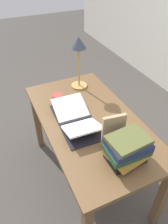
% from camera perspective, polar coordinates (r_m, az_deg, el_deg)
% --- Properties ---
extents(ground_plane, '(12.00, 12.00, 0.00)m').
position_cam_1_polar(ground_plane, '(2.30, 1.16, -16.34)').
color(ground_plane, '#47423D').
extents(reading_desk, '(1.35, 0.73, 0.76)m').
position_cam_1_polar(reading_desk, '(1.81, 1.42, -4.42)').
color(reading_desk, brown).
rests_on(reading_desk, ground_plane).
extents(open_book, '(0.55, 0.30, 0.09)m').
position_cam_1_polar(open_book, '(1.70, -2.14, -1.83)').
color(open_book, black).
rests_on(open_book, reading_desk).
extents(book_stack_tall, '(0.23, 0.27, 0.20)m').
position_cam_1_polar(book_stack_tall, '(1.40, 11.13, -9.43)').
color(book_stack_tall, black).
rests_on(book_stack_tall, reading_desk).
extents(book_standing_upright, '(0.05, 0.16, 0.24)m').
position_cam_1_polar(book_standing_upright, '(1.49, 7.68, -4.59)').
color(book_standing_upright, tan).
rests_on(book_standing_upright, reading_desk).
extents(reading_lamp, '(0.15, 0.15, 0.48)m').
position_cam_1_polar(reading_lamp, '(1.97, -1.42, 15.53)').
color(reading_lamp, tan).
rests_on(reading_lamp, reading_desk).
extents(coffee_mug, '(0.09, 0.11, 0.09)m').
position_cam_1_polar(coffee_mug, '(1.90, -6.96, 3.39)').
color(coffee_mug, '#B74238').
rests_on(coffee_mug, reading_desk).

